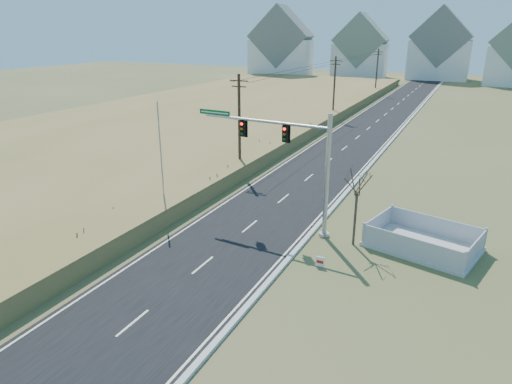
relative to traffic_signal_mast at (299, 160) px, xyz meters
The scene contains 15 objects.
ground 7.59m from the traffic_signal_mast, 121.54° to the right, with size 260.00×260.00×0.00m, color #4E5428.
road 45.37m from the traffic_signal_mast, 93.89° to the left, with size 8.00×180.00×0.06m, color black.
curb 45.27m from the traffic_signal_mast, 88.62° to the left, with size 0.30×180.00×0.18m, color #B2AFA8.
reed_marsh 44.45m from the traffic_signal_mast, 127.71° to the left, with size 38.00×110.00×1.30m, color olive.
utility_pole_near 13.84m from the traffic_signal_mast, 133.70° to the left, with size 1.80×0.26×9.00m.
utility_pole_mid 41.14m from the traffic_signal_mast, 103.44° to the left, with size 1.80×0.26×9.00m.
utility_pole_far 70.66m from the traffic_signal_mast, 97.78° to the left, with size 1.80×0.26×9.00m.
condo_nw 103.54m from the traffic_signal_mast, 113.37° to the left, with size 17.69×13.38×19.05m.
condo_nnw 105.16m from the traffic_signal_mast, 101.56° to the left, with size 14.93×11.17×17.03m.
condo_n 107.05m from the traffic_signal_mast, 90.57° to the left, with size 15.27×10.20×18.54m.
traffic_signal_mast is the anchor object (origin of this frame).
fence_enclosure 9.13m from the traffic_signal_mast, ahead, with size 7.11×5.67×1.43m.
open_sign 6.83m from the traffic_signal_mast, 54.80° to the right, with size 0.50×0.08×0.61m.
flagpole 10.19m from the traffic_signal_mast, behind, with size 0.36×0.36×8.05m.
bare_tree 4.03m from the traffic_signal_mast, ahead, with size 1.94×1.94×5.15m.
Camera 1 is at (12.69, -21.38, 12.69)m, focal length 32.00 mm.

